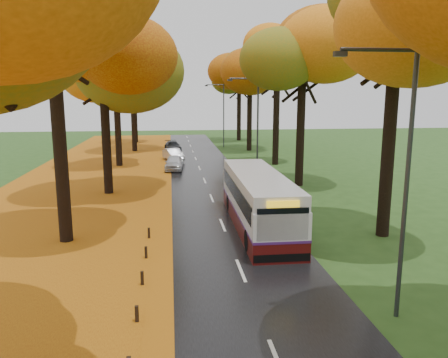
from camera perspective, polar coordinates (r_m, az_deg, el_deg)
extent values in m
cube|color=black|center=(29.54, -1.80, -2.11)|extent=(6.50, 90.00, 0.04)
cube|color=silver|center=(29.53, -1.80, -2.06)|extent=(0.12, 90.00, 0.01)
cube|color=#8A3B0C|center=(30.12, -19.13, -2.48)|extent=(12.00, 90.00, 0.02)
cube|color=#C67E14|center=(29.42, -7.73, -2.21)|extent=(0.90, 90.00, 0.01)
cylinder|color=black|center=(20.86, -20.67, 4.41)|extent=(0.60, 0.60, 9.15)
ellipsoid|color=orange|center=(21.05, -21.79, 20.05)|extent=(8.00, 8.00, 6.24)
cylinder|color=black|center=(30.58, -15.16, 5.53)|extent=(0.60, 0.60, 8.00)
ellipsoid|color=orange|center=(30.55, -15.64, 14.90)|extent=(9.20, 9.20, 7.18)
cylinder|color=black|center=(42.51, -13.74, 7.41)|extent=(0.60, 0.60, 8.58)
ellipsoid|color=orange|center=(42.54, -14.08, 14.63)|extent=(8.00, 8.00, 6.24)
cylinder|color=black|center=(53.37, -11.75, 8.47)|extent=(0.60, 0.60, 9.15)
ellipsoid|color=orange|center=(53.45, -12.00, 14.61)|extent=(9.20, 9.20, 7.18)
cylinder|color=black|center=(63.40, -11.55, 8.32)|extent=(0.60, 0.60, 8.00)
ellipsoid|color=orange|center=(63.39, -11.73, 12.84)|extent=(8.00, 8.00, 6.24)
cylinder|color=black|center=(21.74, 20.73, 4.73)|extent=(0.60, 0.60, 9.22)
ellipsoid|color=#C6870E|center=(21.95, 21.81, 19.84)|extent=(8.20, 8.20, 6.40)
cylinder|color=black|center=(32.67, 9.96, 6.24)|extent=(0.60, 0.60, 8.19)
ellipsoid|color=#C6870E|center=(32.66, 10.27, 15.22)|extent=(9.20, 9.20, 7.18)
cylinder|color=black|center=(42.43, 6.83, 7.73)|extent=(0.60, 0.60, 8.70)
ellipsoid|color=#C6870E|center=(42.48, 7.00, 15.07)|extent=(8.20, 8.20, 6.40)
cylinder|color=black|center=(53.05, 3.35, 8.70)|extent=(0.60, 0.60, 9.22)
ellipsoid|color=#C6870E|center=(53.13, 3.42, 14.92)|extent=(9.20, 9.20, 7.18)
cylinder|color=black|center=(64.99, 1.96, 8.68)|extent=(0.60, 0.60, 8.19)
ellipsoid|color=#C6870E|center=(64.99, 1.99, 13.20)|extent=(8.20, 8.20, 6.40)
cube|color=black|center=(13.89, -11.32, -16.91)|extent=(0.11, 0.11, 0.52)
cube|color=black|center=(16.23, -10.64, -12.63)|extent=(0.11, 0.11, 0.52)
cube|color=black|center=(18.64, -10.15, -9.44)|extent=(0.11, 0.11, 0.52)
cube|color=black|center=(21.10, -9.78, -6.98)|extent=(0.11, 0.11, 0.52)
cylinder|color=#333538|center=(13.75, 22.71, -1.25)|extent=(0.14, 0.14, 8.00)
cylinder|color=#333538|center=(13.01, 19.65, 15.62)|extent=(2.20, 0.11, 0.11)
cube|color=#333538|center=(12.56, 14.95, 15.51)|extent=(0.35, 0.18, 0.14)
cylinder|color=#333538|center=(34.43, 4.41, 6.44)|extent=(0.14, 0.14, 8.00)
cylinder|color=#333538|center=(34.15, 2.65, 12.98)|extent=(2.20, 0.11, 0.11)
cube|color=#333538|center=(33.98, 0.78, 12.79)|extent=(0.35, 0.18, 0.14)
cylinder|color=#333538|center=(56.13, -0.04, 8.22)|extent=(0.14, 0.14, 8.00)
cylinder|color=#333538|center=(55.95, -1.19, 12.21)|extent=(2.20, 0.11, 0.11)
cube|color=#333538|center=(55.85, -2.33, 12.08)|extent=(0.35, 0.18, 0.14)
cube|color=#470C0B|center=(22.55, 4.42, -5.12)|extent=(2.47, 10.42, 0.85)
cube|color=silver|center=(22.29, 4.46, -2.55)|extent=(2.47, 10.42, 1.23)
cube|color=silver|center=(22.08, 4.49, -0.17)|extent=(2.42, 10.21, 0.66)
cube|color=#441C65|center=(22.43, 4.43, -3.96)|extent=(2.49, 10.44, 0.11)
cube|color=black|center=(22.20, 4.47, -1.60)|extent=(2.49, 9.59, 0.80)
cube|color=black|center=(17.37, 7.67, -5.90)|extent=(2.08, 0.08, 1.32)
cube|color=yellow|center=(17.15, 7.74, -3.27)|extent=(1.30, 0.07, 0.26)
cube|color=black|center=(17.83, 7.54, -10.16)|extent=(2.32, 0.14, 0.33)
cylinder|color=black|center=(19.04, 3.25, -8.03)|extent=(0.27, 0.95, 0.95)
cylinder|color=black|center=(19.49, 9.47, -7.71)|extent=(0.27, 0.95, 0.95)
cylinder|color=black|center=(25.35, 0.74, -3.16)|extent=(0.27, 0.95, 0.95)
cylinder|color=black|center=(25.70, 5.45, -3.02)|extent=(0.27, 0.95, 0.95)
imported|color=silver|center=(39.39, -6.54, 2.13)|extent=(1.80, 3.94, 1.31)
imported|color=#A4A6AC|center=(44.95, -6.64, 3.19)|extent=(2.32, 3.99, 1.24)
imported|color=black|center=(52.71, -6.71, 4.28)|extent=(2.19, 4.20, 1.16)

